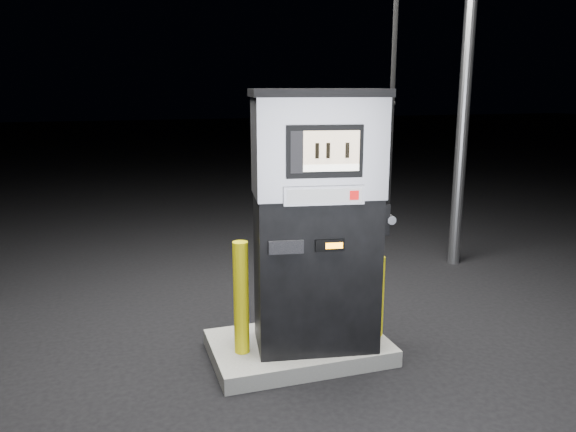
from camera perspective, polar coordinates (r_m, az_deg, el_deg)
name	(u,v)px	position (r m, az deg, el deg)	size (l,w,h in m)	color
ground	(299,355)	(5.37, 1.10, -13.94)	(80.00, 80.00, 0.00)	black
pump_island	(299,348)	(5.33, 1.10, -13.22)	(1.60, 1.00, 0.15)	slate
fuel_dispenser	(317,219)	(4.86, 2.95, -0.31)	(1.30, 0.85, 4.70)	black
bollard_left	(241,298)	(4.91, -4.78, -8.29)	(0.13, 0.13, 1.00)	yellow
bollard_right	(378,296)	(5.32, 9.17, -8.07)	(0.10, 0.10, 0.77)	yellow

